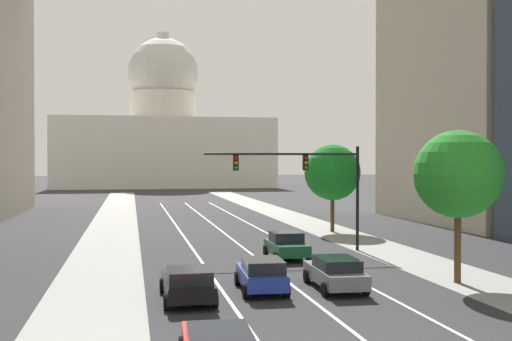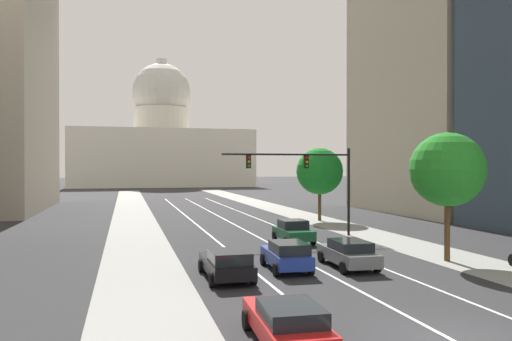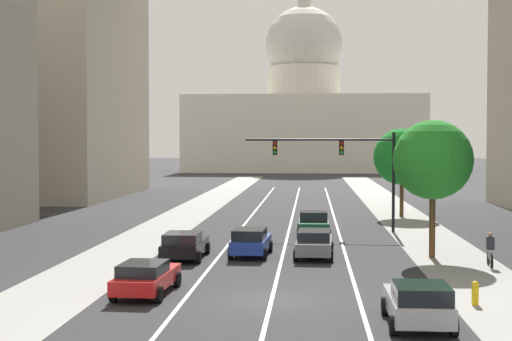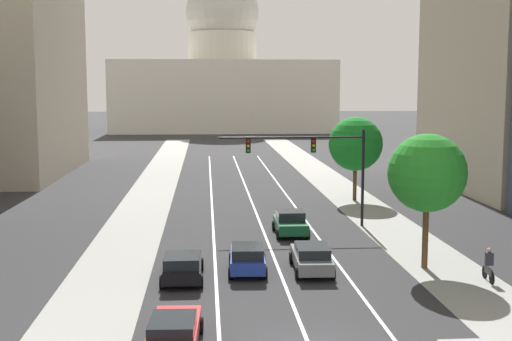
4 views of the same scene
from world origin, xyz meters
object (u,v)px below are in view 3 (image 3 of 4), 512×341
(car_blue, at_px, (251,241))
(fire_hydrant, at_px, (475,293))
(street_tree_near_right, at_px, (402,157))
(capitol_building, at_px, (304,116))
(car_gray, at_px, (314,243))
(car_black, at_px, (184,245))
(car_green, at_px, (314,224))
(car_red, at_px, (146,277))
(traffic_signal_mast, at_px, (345,159))
(car_silver, at_px, (418,303))
(street_tree_mid_right, at_px, (433,160))
(cyclist, at_px, (490,250))

(car_blue, relative_size, fire_hydrant, 4.69)
(street_tree_near_right, bearing_deg, car_blue, -115.80)
(capitol_building, xyz_separation_m, fire_hydrant, (7.61, -126.68, -10.78))
(car_gray, bearing_deg, fire_hydrant, -150.11)
(car_black, bearing_deg, car_green, -33.88)
(car_red, distance_m, fire_hydrant, 12.69)
(car_gray, distance_m, street_tree_near_right, 23.28)
(car_black, bearing_deg, street_tree_near_right, -31.20)
(car_gray, distance_m, car_green, 8.94)
(car_black, bearing_deg, capitol_building, -2.48)
(car_black, xyz_separation_m, car_blue, (3.35, 1.16, 0.05))
(street_tree_near_right, bearing_deg, traffic_signal_mast, -115.79)
(capitol_building, xyz_separation_m, car_red, (-5.04, -125.69, -10.52))
(capitol_building, bearing_deg, car_silver, -87.79)
(capitol_building, bearing_deg, car_green, -89.10)
(car_black, xyz_separation_m, street_tree_mid_right, (12.86, 1.35, 4.37))
(cyclist, height_order, street_tree_mid_right, street_tree_mid_right)
(car_green, distance_m, street_tree_near_right, 15.24)
(car_blue, height_order, street_tree_mid_right, street_tree_mid_right)
(capitol_building, xyz_separation_m, traffic_signal_mast, (3.75, -104.19, -6.33))
(traffic_signal_mast, height_order, fire_hydrant, traffic_signal_mast)
(car_green, bearing_deg, car_red, 160.56)
(fire_hydrant, relative_size, cyclist, 0.53)
(fire_hydrant, bearing_deg, street_tree_mid_right, 88.90)
(car_green, height_order, street_tree_mid_right, street_tree_mid_right)
(car_red, bearing_deg, capitol_building, 0.36)
(car_green, relative_size, cyclist, 2.35)
(car_gray, height_order, car_silver, car_silver)
(car_blue, bearing_deg, car_green, -18.00)
(car_black, height_order, cyclist, cyclist)
(car_silver, relative_size, fire_hydrant, 4.51)
(car_silver, distance_m, street_tree_near_right, 36.82)
(car_blue, distance_m, street_tree_mid_right, 10.45)
(capitol_building, height_order, car_gray, capitol_building)
(car_red, height_order, cyclist, cyclist)
(street_tree_near_right, bearing_deg, street_tree_mid_right, -92.58)
(car_black, xyz_separation_m, traffic_signal_mast, (8.79, 12.40, 4.16))
(car_black, relative_size, street_tree_mid_right, 0.66)
(car_blue, distance_m, fire_hydrant, 14.59)
(traffic_signal_mast, relative_size, cyclist, 5.83)
(capitol_building, xyz_separation_m, cyclist, (10.17, -118.02, -10.39))
(car_black, relative_size, cyclist, 2.77)
(car_black, bearing_deg, cyclist, -95.37)
(capitol_building, height_order, street_tree_mid_right, capitol_building)
(car_green, bearing_deg, car_gray, 179.92)
(car_gray, relative_size, traffic_signal_mast, 0.46)
(car_green, bearing_deg, car_black, 146.06)
(traffic_signal_mast, bearing_deg, capitol_building, 92.06)
(car_silver, xyz_separation_m, cyclist, (5.14, 12.14, 0.05))
(traffic_signal_mast, relative_size, street_tree_near_right, 1.41)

